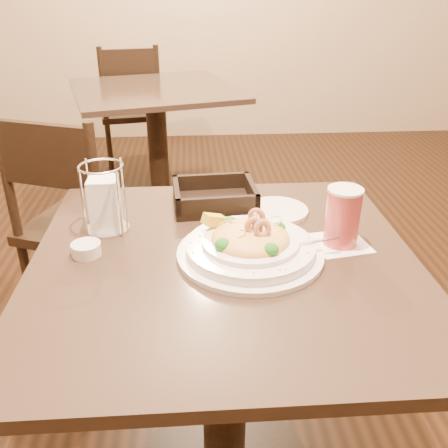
{
  "coord_description": "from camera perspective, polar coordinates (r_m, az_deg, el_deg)",
  "views": [
    {
      "loc": [
        -0.07,
        -1.0,
        1.35
      ],
      "look_at": [
        0.0,
        0.02,
        0.83
      ],
      "focal_mm": 40.0,
      "sensor_mm": 36.0,
      "label": 1
    }
  ],
  "objects": [
    {
      "name": "main_table",
      "position": [
        1.3,
        0.06,
        -13.01
      ],
      "size": [
        0.9,
        0.9,
        0.75
      ],
      "color": "black",
      "rests_on": "ground"
    },
    {
      "name": "side_plate",
      "position": [
        1.39,
        6.01,
        1.55
      ],
      "size": [
        0.23,
        0.23,
        0.01
      ],
      "primitive_type": "cylinder",
      "rotation": [
        0.0,
        0.0,
        -0.44
      ],
      "color": "white",
      "rests_on": "main_table"
    },
    {
      "name": "bread_basket",
      "position": [
        1.42,
        -1.08,
        2.93
      ],
      "size": [
        0.24,
        0.2,
        0.06
      ],
      "rotation": [
        0.0,
        0.0,
        0.07
      ],
      "color": "black",
      "rests_on": "main_table"
    },
    {
      "name": "dining_chair_near",
      "position": [
        2.01,
        -16.31,
        0.5
      ],
      "size": [
        0.54,
        0.54,
        0.93
      ],
      "rotation": [
        0.0,
        0.0,
        2.77
      ],
      "color": "black",
      "rests_on": "ground"
    },
    {
      "name": "background_table",
      "position": [
        3.07,
        -7.69,
        10.8
      ],
      "size": [
        1.11,
        1.11,
        0.75
      ],
      "rotation": [
        0.0,
        0.0,
        0.27
      ],
      "color": "black",
      "rests_on": "ground"
    },
    {
      "name": "pasta_bowl",
      "position": [
        1.16,
        3.01,
        -2.34
      ],
      "size": [
        0.38,
        0.34,
        0.11
      ],
      "rotation": [
        0.0,
        0.0,
        -0.01
      ],
      "color": "white",
      "rests_on": "main_table"
    },
    {
      "name": "napkin_caddy",
      "position": [
        1.3,
        -13.47,
        2.41
      ],
      "size": [
        0.11,
        0.11,
        0.18
      ],
      "rotation": [
        0.0,
        0.0,
        0.34
      ],
      "color": "silver",
      "rests_on": "main_table"
    },
    {
      "name": "drink_glass",
      "position": [
        1.23,
        13.39,
        0.75
      ],
      "size": [
        0.15,
        0.15,
        0.15
      ],
      "rotation": [
        0.0,
        0.0,
        0.18
      ],
      "color": "white",
      "rests_on": "main_table"
    },
    {
      "name": "butter_ramekin",
      "position": [
        1.22,
        -15.46,
        -2.79
      ],
      "size": [
        0.08,
        0.08,
        0.03
      ],
      "primitive_type": "cylinder",
      "rotation": [
        0.0,
        0.0,
        -0.15
      ],
      "color": "white",
      "rests_on": "main_table"
    },
    {
      "name": "dining_chair_far",
      "position": [
        3.66,
        -10.54,
        12.91
      ],
      "size": [
        0.49,
        0.49,
        0.93
      ],
      "rotation": [
        0.0,
        0.0,
        3.31
      ],
      "color": "black",
      "rests_on": "ground"
    }
  ]
}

